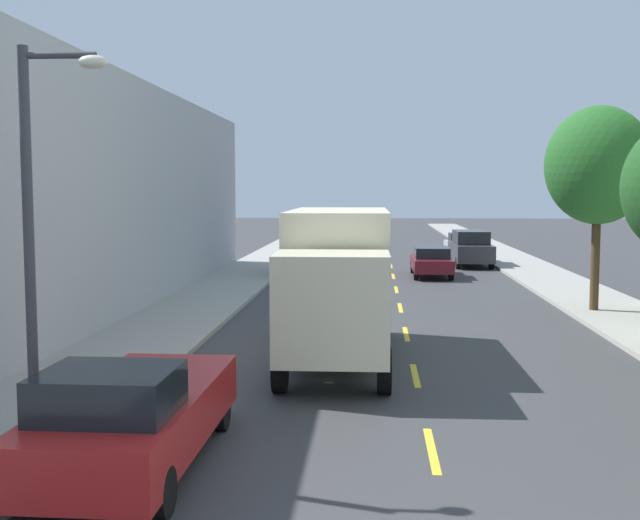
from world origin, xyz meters
TOP-DOWN VIEW (x-y plane):
  - ground_plane at (0.00, 30.00)m, footprint 160.00×160.00m
  - sidewalk_left at (-7.10, 28.00)m, footprint 3.20×120.00m
  - sidewalk_right at (7.10, 28.00)m, footprint 3.20×120.00m
  - lane_centerline_dashes at (0.00, 24.50)m, footprint 0.14×47.20m
  - street_tree_third at (6.40, 21.10)m, footprint 3.45×3.45m
  - street_lamp at (-5.93, 6.17)m, footprint 1.35×0.28m
  - delivery_box_truck at (-1.80, 13.63)m, footprint 2.46×7.82m
  - parked_hatchback_silver at (4.45, 43.05)m, footprint 1.80×4.03m
  - parked_pickup_red at (-4.45, 5.82)m, footprint 2.05×5.32m
  - parked_suv_navy at (-4.20, 31.93)m, footprint 2.02×4.83m
  - parked_wagon_sky at (-4.33, 46.94)m, footprint 1.83×4.71m
  - parked_suv_charcoal at (4.31, 37.37)m, footprint 2.01×4.82m
  - moving_burgundy_sedan at (1.80, 31.99)m, footprint 1.80×4.50m

SIDE VIEW (x-z plane):
  - ground_plane at x=0.00m, z-range 0.00..0.00m
  - lane_centerline_dashes at x=0.00m, z-range 0.00..0.01m
  - sidewalk_left at x=-7.10m, z-range 0.00..0.14m
  - sidewalk_right at x=7.10m, z-range 0.00..0.14m
  - moving_burgundy_sedan at x=1.80m, z-range 0.03..1.46m
  - parked_hatchback_silver at x=4.45m, z-range 0.01..1.51m
  - parked_wagon_sky at x=-4.33m, z-range 0.05..1.55m
  - parked_pickup_red at x=-4.45m, z-range -0.04..1.69m
  - parked_suv_navy at x=-4.20m, z-range 0.02..1.95m
  - parked_suv_charcoal at x=4.31m, z-range 0.02..1.95m
  - delivery_box_truck at x=-1.80m, z-range 0.21..3.83m
  - street_lamp at x=-5.93m, z-range 0.67..6.76m
  - street_tree_third at x=6.40m, z-range 1.55..8.29m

